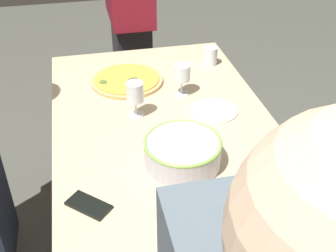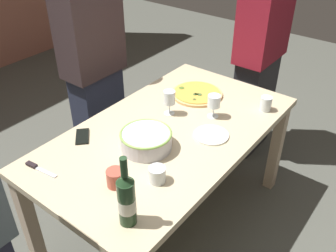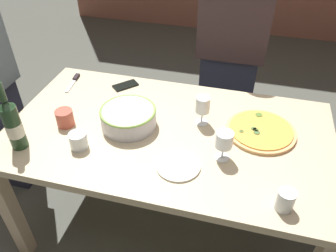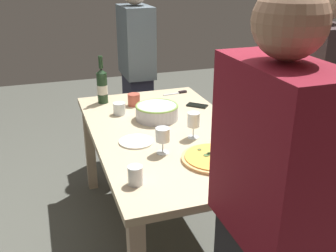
% 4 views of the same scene
% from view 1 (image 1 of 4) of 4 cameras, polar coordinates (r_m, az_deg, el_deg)
% --- Properties ---
extents(dining_table, '(1.60, 0.90, 0.75)m').
position_cam_1_polar(dining_table, '(1.77, -0.00, -3.24)').
color(dining_table, '#C7B48E').
rests_on(dining_table, ground).
extents(pizza, '(0.34, 0.34, 0.03)m').
position_cam_1_polar(pizza, '(2.07, -5.42, 6.01)').
color(pizza, '#E3AA6B').
rests_on(pizza, dining_table).
extents(serving_bowl, '(0.28, 0.28, 0.10)m').
position_cam_1_polar(serving_bowl, '(1.53, 1.94, -3.34)').
color(serving_bowl, silver).
rests_on(serving_bowl, dining_table).
extents(wine_bottle, '(0.08, 0.08, 0.34)m').
position_cam_1_polar(wine_bottle, '(1.27, 19.34, -10.59)').
color(wine_bottle, '#1F3920').
rests_on(wine_bottle, dining_table).
extents(wine_glass_near_pizza, '(0.07, 0.07, 0.15)m').
position_cam_1_polar(wine_glass_near_pizza, '(1.77, -4.35, 4.23)').
color(wine_glass_near_pizza, white).
rests_on(wine_glass_near_pizza, dining_table).
extents(wine_glass_by_bottle, '(0.08, 0.08, 0.14)m').
position_cam_1_polar(wine_glass_by_bottle, '(1.93, 1.82, 6.83)').
color(wine_glass_by_bottle, white).
rests_on(wine_glass_by_bottle, dining_table).
extents(cup_amber, '(0.07, 0.07, 0.09)m').
position_cam_1_polar(cup_amber, '(2.23, 5.59, 9.18)').
color(cup_amber, white).
rests_on(cup_amber, dining_table).
extents(cup_ceramic, '(0.09, 0.09, 0.08)m').
position_cam_1_polar(cup_ceramic, '(1.34, 8.44, -11.12)').
color(cup_ceramic, '#B84F3D').
rests_on(cup_ceramic, dining_table).
extents(cup_spare, '(0.08, 0.08, 0.08)m').
position_cam_1_polar(cup_spare, '(1.48, 11.57, -6.48)').
color(cup_spare, white).
rests_on(cup_spare, dining_table).
extents(side_plate, '(0.20, 0.20, 0.01)m').
position_cam_1_polar(side_plate, '(1.85, 6.11, 2.04)').
color(side_plate, white).
rests_on(side_plate, dining_table).
extents(cell_phone, '(0.15, 0.15, 0.01)m').
position_cam_1_polar(cell_phone, '(1.42, -10.39, -10.21)').
color(cell_phone, black).
rests_on(cell_phone, dining_table).
extents(person_guest_right, '(0.46, 0.24, 1.65)m').
position_cam_1_polar(person_guest_right, '(2.67, -5.06, 14.31)').
color(person_guest_right, '#28282C').
rests_on(person_guest_right, ground).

